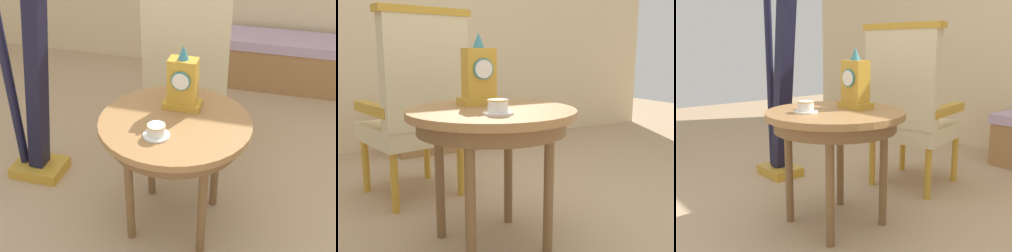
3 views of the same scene
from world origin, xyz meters
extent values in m
plane|color=tan|center=(0.00, 0.00, 0.00)|extent=(10.00, 10.00, 0.00)
cylinder|color=#9E7042|center=(-0.07, 0.07, 0.63)|extent=(0.76, 0.76, 0.03)
cylinder|color=brown|center=(-0.07, 0.07, 0.58)|extent=(0.67, 0.67, 0.07)
cylinder|color=brown|center=(0.11, 0.26, 0.31)|extent=(0.04, 0.04, 0.62)
cylinder|color=brown|center=(-0.26, 0.26, 0.31)|extent=(0.04, 0.04, 0.62)
cylinder|color=brown|center=(-0.26, -0.12, 0.31)|extent=(0.04, 0.04, 0.62)
cylinder|color=brown|center=(0.11, -0.12, 0.31)|extent=(0.04, 0.04, 0.62)
cylinder|color=white|center=(-0.12, -0.09, 0.66)|extent=(0.13, 0.13, 0.01)
cylinder|color=white|center=(-0.12, -0.09, 0.69)|extent=(0.08, 0.08, 0.05)
torus|color=gold|center=(-0.12, -0.09, 0.71)|extent=(0.09, 0.09, 0.00)
cube|color=gold|center=(-0.07, 0.21, 0.67)|extent=(0.19, 0.11, 0.04)
cube|color=gold|center=(-0.07, 0.21, 0.80)|extent=(0.14, 0.09, 0.23)
cylinder|color=teal|center=(-0.07, 0.16, 0.82)|extent=(0.10, 0.01, 0.10)
cylinder|color=white|center=(-0.07, 0.15, 0.82)|extent=(0.08, 0.00, 0.08)
cone|color=teal|center=(-0.07, 0.21, 0.95)|extent=(0.06, 0.06, 0.07)
cube|color=beige|center=(-0.22, 0.92, 0.41)|extent=(0.61, 0.61, 0.11)
cube|color=beige|center=(-0.17, 0.71, 0.78)|extent=(0.53, 0.19, 0.64)
cube|color=gold|center=(-0.17, 0.71, 1.12)|extent=(0.57, 0.21, 0.04)
cube|color=gold|center=(0.01, 0.97, 0.57)|extent=(0.16, 0.47, 0.06)
cube|color=gold|center=(-0.44, 0.88, 0.57)|extent=(0.16, 0.47, 0.06)
cylinder|color=gold|center=(-0.04, 1.18, 0.18)|extent=(0.04, 0.04, 0.35)
cylinder|color=gold|center=(-0.48, 1.10, 0.18)|extent=(0.04, 0.04, 0.35)
cylinder|color=gold|center=(0.04, 0.75, 0.18)|extent=(0.04, 0.04, 0.35)
cylinder|color=gold|center=(-0.39, 0.66, 0.18)|extent=(0.04, 0.04, 0.35)
cube|color=gold|center=(-1.02, 0.26, 0.04)|extent=(0.32, 0.24, 0.07)
cylinder|color=#191933|center=(-1.12, 0.26, 0.86)|extent=(0.06, 0.06, 1.59)
cube|color=black|center=(-0.92, 0.26, 0.79)|extent=(0.28, 0.11, 1.46)
camera|label=1|loc=(0.39, -1.76, 1.79)|focal=48.16mm
camera|label=2|loc=(-0.84, -1.50, 0.90)|focal=42.39mm
camera|label=3|loc=(1.52, -1.21, 0.99)|focal=40.98mm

